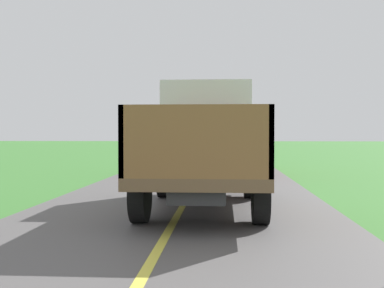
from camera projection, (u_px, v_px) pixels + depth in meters
banana_truck_near at (205, 141)px, 10.84m from camera, size 2.38×5.82×2.80m
banana_truck_far at (216, 138)px, 20.43m from camera, size 2.38×5.81×2.80m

